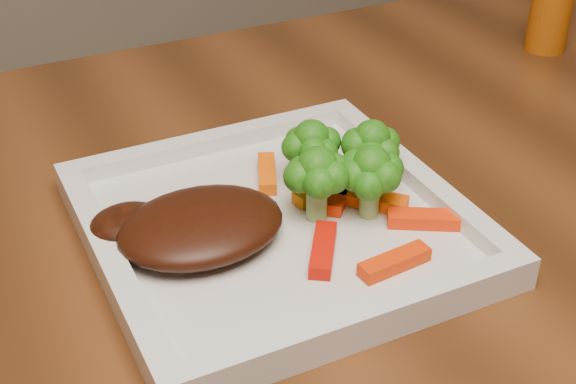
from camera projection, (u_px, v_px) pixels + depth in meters
name	position (u px, v px, depth m)	size (l,w,h in m)	color
plate	(276.00, 230.00, 0.60)	(0.27, 0.27, 0.01)	silver
steak	(201.00, 226.00, 0.57)	(0.12, 0.10, 0.03)	#3A1408
broccoli_0	(311.00, 146.00, 0.63)	(0.05, 0.05, 0.07)	#3F7814
broccoli_1	(371.00, 150.00, 0.63)	(0.05, 0.05, 0.06)	#255F0F
broccoli_2	(371.00, 182.00, 0.59)	(0.06, 0.06, 0.06)	#2A7A14
broccoli_3	(317.00, 183.00, 0.59)	(0.06, 0.06, 0.06)	#1E5F0F
carrot_0	(394.00, 262.00, 0.55)	(0.05, 0.01, 0.01)	red
carrot_1	(428.00, 219.00, 0.60)	(0.06, 0.02, 0.01)	#F72D04
carrot_2	(323.00, 250.00, 0.56)	(0.06, 0.02, 0.01)	red
carrot_3	(362.00, 162.00, 0.67)	(0.05, 0.01, 0.01)	orange
carrot_4	(267.00, 173.00, 0.65)	(0.05, 0.01, 0.01)	#F95804
carrot_5	(367.00, 199.00, 0.62)	(0.06, 0.02, 0.01)	#FF5104
carrot_6	(320.00, 190.00, 0.63)	(0.05, 0.01, 0.01)	orange
spice_shaker	(551.00, 10.00, 0.89)	(0.05, 0.05, 0.09)	#A14708
carrot_7	(339.00, 190.00, 0.63)	(0.06, 0.02, 0.01)	#FF2A04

